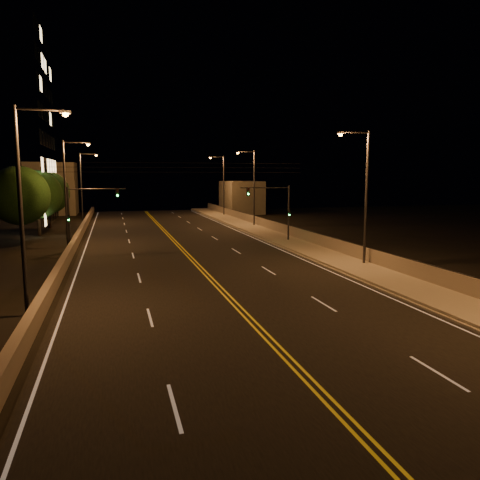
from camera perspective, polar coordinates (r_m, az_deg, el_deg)
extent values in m
plane|color=black|center=(14.53, 11.90, -19.80)|extent=(160.00, 160.00, 0.00)
cube|color=black|center=(32.66, -4.32, -3.99)|extent=(18.00, 120.00, 0.02)
cube|color=gray|center=(36.22, 12.71, -2.76)|extent=(3.60, 120.00, 0.30)
cube|color=gray|center=(35.40, 10.03, -3.06)|extent=(0.14, 120.00, 0.15)
cube|color=gray|center=(36.90, 15.01, -1.62)|extent=(0.30, 120.00, 1.00)
cube|color=gray|center=(32.20, -21.30, -3.87)|extent=(0.45, 120.00, 0.92)
cube|color=slate|center=(84.70, 0.16, 5.25)|extent=(6.00, 10.00, 5.71)
cube|color=slate|center=(87.71, -21.93, 5.83)|extent=(8.00, 8.00, 8.94)
cylinder|color=black|center=(36.82, 15.04, -0.81)|extent=(0.06, 120.00, 0.06)
cube|color=silver|center=(32.20, -19.58, -4.58)|extent=(0.12, 116.00, 0.00)
cube|color=silver|center=(35.27, 9.54, -3.17)|extent=(0.12, 116.00, 0.00)
cube|color=gold|center=(32.63, -4.58, -3.99)|extent=(0.12, 116.00, 0.00)
cube|color=gold|center=(32.68, -4.07, -3.96)|extent=(0.12, 116.00, 0.00)
cube|color=silver|center=(14.60, -8.01, -19.46)|extent=(0.12, 3.00, 0.00)
cube|color=silver|center=(22.94, -10.93, -9.23)|extent=(0.12, 3.00, 0.00)
cube|color=silver|center=(31.64, -12.20, -4.52)|extent=(0.12, 3.00, 0.00)
cube|color=silver|center=(40.47, -12.91, -1.85)|extent=(0.12, 3.00, 0.00)
cube|color=silver|center=(49.37, -13.37, -0.14)|extent=(0.12, 3.00, 0.00)
cube|color=silver|center=(58.29, -13.68, 1.05)|extent=(0.12, 3.00, 0.00)
cube|color=silver|center=(67.24, -13.91, 1.92)|extent=(0.12, 3.00, 0.00)
cube|color=silver|center=(76.20, -14.09, 2.59)|extent=(0.12, 3.00, 0.00)
cube|color=silver|center=(85.17, -14.23, 3.12)|extent=(0.12, 3.00, 0.00)
cube|color=silver|center=(17.94, 22.94, -14.66)|extent=(0.12, 3.00, 0.00)
cube|color=silver|center=(25.19, 10.12, -7.65)|extent=(0.12, 3.00, 0.00)
cube|color=silver|center=(33.31, 3.48, -3.73)|extent=(0.12, 3.00, 0.00)
cube|color=silver|center=(41.79, -0.49, -1.34)|extent=(0.12, 3.00, 0.00)
cube|color=silver|center=(50.46, -3.10, 0.23)|extent=(0.12, 3.00, 0.00)
cube|color=silver|center=(59.22, -4.95, 1.35)|extent=(0.12, 3.00, 0.00)
cube|color=silver|center=(68.04, -6.31, 2.17)|extent=(0.12, 3.00, 0.00)
cube|color=silver|center=(76.91, -7.37, 2.81)|extent=(0.12, 3.00, 0.00)
cube|color=silver|center=(85.80, -8.20, 3.31)|extent=(0.12, 3.00, 0.00)
cylinder|color=#2D2D33|center=(35.30, 15.13, 4.73)|extent=(0.20, 0.20, 9.89)
cylinder|color=#2D2D33|center=(34.84, 13.82, 12.64)|extent=(2.20, 0.12, 0.12)
cube|color=#2D2D33|center=(34.32, 12.17, 12.64)|extent=(0.50, 0.25, 0.14)
sphere|color=#FF9E2D|center=(34.31, 12.17, 12.48)|extent=(0.28, 0.28, 0.28)
cylinder|color=#2D2D33|center=(60.93, 1.75, 6.20)|extent=(0.20, 0.20, 9.89)
cylinder|color=#2D2D33|center=(60.67, 0.75, 10.73)|extent=(2.20, 0.12, 0.12)
cube|color=#2D2D33|center=(60.37, -0.27, 10.67)|extent=(0.50, 0.25, 0.14)
sphere|color=#FF9E2D|center=(60.37, -0.27, 10.58)|extent=(0.28, 0.28, 0.28)
cylinder|color=#2D2D33|center=(77.46, -1.99, 6.55)|extent=(0.20, 0.20, 9.89)
cylinder|color=#2D2D33|center=(77.25, -2.81, 10.10)|extent=(2.20, 0.12, 0.12)
cube|color=#2D2D33|center=(77.02, -3.62, 10.05)|extent=(0.50, 0.25, 0.14)
sphere|color=#FF9E2D|center=(77.01, -3.62, 9.98)|extent=(0.28, 0.28, 0.28)
cylinder|color=#2D2D33|center=(24.31, -25.15, 2.96)|extent=(0.20, 0.20, 9.89)
cylinder|color=#2D2D33|center=(24.27, -23.19, 14.43)|extent=(2.20, 0.12, 0.12)
cube|color=#2D2D33|center=(24.15, -20.51, 14.43)|extent=(0.50, 0.25, 0.14)
sphere|color=#FF9E2D|center=(24.14, -20.50, 14.20)|extent=(0.28, 0.28, 0.28)
cylinder|color=#2D2D33|center=(46.55, -20.50, 5.20)|extent=(0.20, 0.20, 9.89)
cylinder|color=#2D2D33|center=(46.53, -19.42, 11.16)|extent=(2.20, 0.12, 0.12)
cube|color=#2D2D33|center=(46.46, -18.03, 11.14)|extent=(0.50, 0.25, 0.14)
sphere|color=#FF9E2D|center=(46.46, -18.03, 11.02)|extent=(0.28, 0.28, 0.28)
cylinder|color=#2D2D33|center=(70.49, -18.78, 6.01)|extent=(0.20, 0.20, 9.89)
cylinder|color=#2D2D33|center=(70.48, -18.05, 9.95)|extent=(2.20, 0.12, 0.12)
cube|color=#2D2D33|center=(70.43, -17.14, 9.93)|extent=(0.50, 0.25, 0.14)
sphere|color=#FF9E2D|center=(70.43, -17.14, 9.85)|extent=(0.28, 0.28, 0.28)
cylinder|color=#2D2D33|center=(47.17, 5.94, 3.14)|extent=(0.18, 0.18, 5.72)
cylinder|color=#2D2D33|center=(46.18, 3.08, 6.38)|extent=(5.00, 0.10, 0.10)
cube|color=black|center=(45.67, 0.98, 5.94)|extent=(0.28, 0.18, 0.80)
sphere|color=#19FF4C|center=(45.58, 1.02, 5.62)|extent=(0.14, 0.14, 0.14)
cube|color=black|center=(47.02, 6.01, 3.30)|extent=(0.22, 0.14, 0.55)
cylinder|color=#2D2D33|center=(44.15, -20.14, 2.38)|extent=(0.18, 0.18, 5.72)
cylinder|color=#2D2D33|center=(43.86, -17.03, 5.97)|extent=(5.00, 0.10, 0.10)
cube|color=black|center=(43.85, -14.72, 5.60)|extent=(0.28, 0.18, 0.80)
sphere|color=#19FF4C|center=(43.75, -14.71, 5.27)|extent=(0.14, 0.14, 0.14)
cube|color=black|center=(43.99, -20.16, 2.54)|extent=(0.22, 0.14, 0.55)
cylinder|color=black|center=(41.33, -6.97, 8.21)|extent=(22.00, 0.03, 0.03)
cylinder|color=black|center=(41.34, -6.98, 8.76)|extent=(22.00, 0.03, 0.03)
cylinder|color=black|center=(41.35, -6.99, 9.32)|extent=(22.00, 0.03, 0.03)
cylinder|color=black|center=(49.80, -25.07, 0.93)|extent=(0.36, 0.36, 2.67)
sphere|color=black|center=(49.54, -25.30, 4.93)|extent=(5.64, 5.64, 5.64)
cylinder|color=black|center=(57.10, -23.30, 1.76)|extent=(0.36, 0.36, 2.56)
sphere|color=black|center=(56.88, -23.48, 5.11)|extent=(5.41, 5.41, 5.41)
cylinder|color=black|center=(64.71, -22.21, 2.45)|extent=(0.36, 0.36, 2.53)
sphere|color=black|center=(64.52, -22.36, 5.37)|extent=(5.34, 5.34, 5.34)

